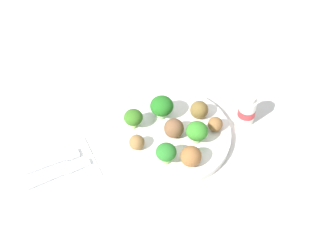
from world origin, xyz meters
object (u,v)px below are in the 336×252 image
broccoli_floret_mid_left (166,153)px  meatball_front_right (215,124)px  meatball_mid_left (192,156)px  meatball_front_left (137,142)px  napkin (55,170)px  fork (55,161)px  yogurt_bottle (247,110)px  meatball_center (174,128)px  knife (60,173)px  broccoli_floret_front_right (197,131)px  broccoli_floret_center (133,118)px  plate (168,134)px  meatball_back_left (199,110)px  broccoli_floret_near_rim (162,106)px

broccoli_floret_mid_left → meatball_front_right: size_ratio=1.47×
meatball_mid_left → meatball_front_left: bearing=132.1°
napkin → meatball_front_left: bearing=-12.6°
napkin → broccoli_floret_mid_left: bearing=-26.0°
fork → yogurt_bottle: yogurt_bottle is taller
meatball_mid_left → fork: size_ratio=0.37×
meatball_front_right → meatball_center: size_ratio=0.76×
meatball_front_right → knife: 0.35m
broccoli_floret_front_right → broccoli_floret_center: (-0.10, 0.10, -0.00)m
plate → meatball_center: size_ratio=6.40×
meatball_back_left → meatball_front_left: size_ratio=1.25×
meatball_front_right → meatball_front_left: same height
napkin → yogurt_bottle: (0.43, -0.08, 0.03)m
meatball_mid_left → meatball_center: bearing=87.4°
plate → knife: (-0.25, 0.02, -0.00)m
knife → yogurt_bottle: (0.43, -0.06, 0.03)m
knife → meatball_back_left: bearing=-1.3°
broccoli_floret_front_right → napkin: (-0.30, 0.09, -0.05)m
broccoli_floret_front_right → yogurt_bottle: bearing=3.7°
meatball_front_left → napkin: size_ratio=0.20×
meatball_mid_left → yogurt_bottle: 0.18m
broccoli_floret_near_rim → fork: bearing=178.9°
broccoli_floret_near_rim → meatball_front_left: broccoli_floret_near_rim is taller
broccoli_floret_mid_left → yogurt_bottle: bearing=6.7°
yogurt_bottle → knife: bearing=172.2°
yogurt_bottle → broccoli_floret_front_right: bearing=-176.3°
plate → meatball_mid_left: size_ratio=6.30×
meatball_mid_left → broccoli_floret_near_rim: bearing=87.6°
meatball_back_left → meatball_front_left: (-0.16, -0.01, -0.00)m
yogurt_bottle → meatball_front_right: bearing=179.6°
meatball_mid_left → yogurt_bottle: yogurt_bottle is taller
broccoli_floret_front_right → meatball_back_left: broccoli_floret_front_right is taller
broccoli_floret_mid_left → meatball_center: (0.05, 0.06, -0.01)m
knife → broccoli_floret_mid_left: bearing=-22.6°
broccoli_floret_mid_left → fork: (-0.20, 0.12, -0.04)m
plate → napkin: size_ratio=1.65×
broccoli_floret_mid_left → broccoli_floret_near_rim: bearing=65.7°
broccoli_floret_mid_left → yogurt_bottle: 0.22m
broccoli_floret_front_right → meatball_mid_left: broccoli_floret_front_right is taller
broccoli_floret_center → meatball_front_right: 0.18m
napkin → knife: 0.02m
plate → knife: bearing=176.4°
meatball_mid_left → plate: bearing=92.1°
meatball_center → meatball_mid_left: same height
meatball_front_right → meatball_mid_left: size_ratio=0.75×
broccoli_floret_near_rim → meatball_center: (-0.00, -0.06, -0.01)m
fork → broccoli_floret_near_rim: bearing=-1.1°
meatball_front_right → yogurt_bottle: size_ratio=0.44×
meatball_front_right → meatball_mid_left: (-0.09, -0.05, 0.01)m
broccoli_floret_near_rim → yogurt_bottle: size_ratio=0.76×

